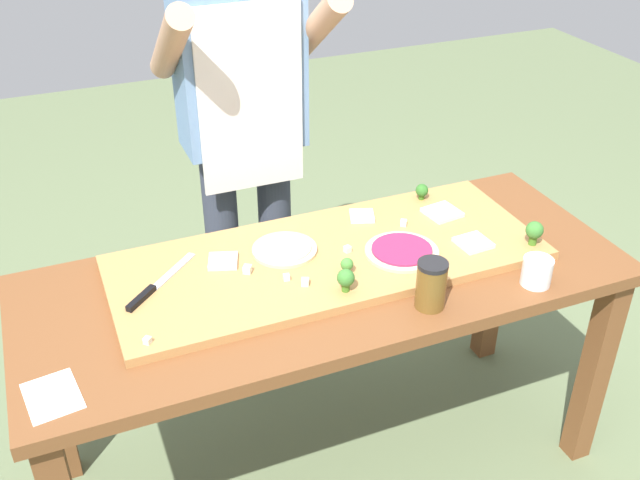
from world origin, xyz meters
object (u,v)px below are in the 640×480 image
object	(u,v)px
broccoli_floret_back_left	(347,265)
pizza_slice_near_left	(223,261)
prep_table	(327,305)
cheese_crumble_f	(286,277)
cheese_crumble_a	(347,249)
cook_center	(243,117)
pizza_whole_beet_magenta	(402,251)
broccoli_floret_back_mid	(347,278)
pizza_slice_center	(473,243)
sauce_jar	(431,285)
cheese_crumble_b	(305,282)
recipe_note	(52,396)
pizza_slice_far_left	(442,212)
broccoli_floret_back_right	(422,191)
flour_cup	(537,273)
chefs_knife	(153,288)
pizza_whole_cheese_artichoke	(285,249)
cheese_crumble_c	(247,269)
cheese_crumble_d	(147,341)
broccoli_floret_front_mid	(534,231)
cheese_crumble_e	(404,223)
pizza_slice_far_right	(362,216)

from	to	relation	value
broccoli_floret_back_left	pizza_slice_near_left	bearing A→B (deg)	149.44
prep_table	cheese_crumble_f	distance (m)	0.19
cheese_crumble_a	cook_center	distance (m)	0.63
pizza_whole_beet_magenta	broccoli_floret_back_mid	world-z (taller)	broccoli_floret_back_mid
pizza_slice_center	sauce_jar	distance (m)	0.31
pizza_whole_beet_magenta	cheese_crumble_b	distance (m)	0.32
broccoli_floret_back_mid	recipe_note	xyz separation A→B (m)	(-0.77, -0.09, -0.06)
pizza_slice_far_left	cheese_crumble_a	size ratio (longest dim) A/B	5.64
prep_table	pizza_slice_far_left	xyz separation A→B (m)	(0.45, 0.14, 0.14)
pizza_slice_center	broccoli_floret_back_right	size ratio (longest dim) A/B	1.73
recipe_note	pizza_whole_beet_magenta	bearing A→B (deg)	11.16
cook_center	pizza_whole_beet_magenta	bearing A→B (deg)	-68.06
pizza_whole_beet_magenta	cook_center	bearing A→B (deg)	111.94
flour_cup	broccoli_floret_back_left	bearing A→B (deg)	156.02
chefs_knife	pizza_whole_beet_magenta	world-z (taller)	same
pizza_whole_beet_magenta	broccoli_floret_back_left	world-z (taller)	broccoli_floret_back_left
pizza_whole_cheese_artichoke	sauce_jar	distance (m)	0.45
pizza_slice_center	cheese_crumble_c	world-z (taller)	cheese_crumble_c
chefs_knife	cheese_crumble_d	xyz separation A→B (m)	(-0.06, -0.21, 0.00)
cheese_crumble_b	cheese_crumble_d	size ratio (longest dim) A/B	1.17
prep_table	pizza_slice_center	size ratio (longest dim) A/B	18.87
pizza_slice_far_left	cook_center	size ratio (longest dim) A/B	0.06
pizza_slice_center	cheese_crumble_f	size ratio (longest dim) A/B	5.43
recipe_note	cook_center	world-z (taller)	cook_center
cook_center	broccoli_floret_front_mid	bearing A→B (deg)	-49.67
pizza_slice_far_left	cheese_crumble_c	size ratio (longest dim) A/B	4.59
prep_table	pizza_slice_center	world-z (taller)	pizza_slice_center
cheese_crumble_a	cheese_crumble_b	size ratio (longest dim) A/B	0.92
chefs_knife	pizza_slice_center	bearing A→B (deg)	-8.00
pizza_slice_center	cheese_crumble_d	size ratio (longest dim) A/B	5.49
prep_table	cheese_crumble_a	bearing A→B (deg)	30.20
cheese_crumble_f	cook_center	distance (m)	0.69
recipe_note	cheese_crumble_e	bearing A→B (deg)	17.32
prep_table	cheese_crumble_d	world-z (taller)	cheese_crumble_d
chefs_knife	sauce_jar	distance (m)	0.74
cheese_crumble_d	cheese_crumble_f	bearing A→B (deg)	17.06
pizza_whole_cheese_artichoke	recipe_note	distance (m)	0.76
chefs_knife	cook_center	bearing A→B (deg)	52.00
pizza_slice_near_left	pizza_whole_beet_magenta	bearing A→B (deg)	-16.74
broccoli_floret_back_right	cheese_crumble_b	xyz separation A→B (m)	(-0.53, -0.31, -0.02)
pizza_slice_center	broccoli_floret_front_mid	bearing A→B (deg)	-21.91
broccoli_floret_front_mid	cheese_crumble_f	size ratio (longest dim) A/B	4.43
cheese_crumble_f	broccoli_floret_back_mid	bearing A→B (deg)	-38.78
broccoli_floret_front_mid	recipe_note	xyz separation A→B (m)	(-1.37, -0.09, -0.07)
pizza_whole_cheese_artichoke	broccoli_floret_back_mid	distance (m)	0.26
pizza_slice_far_right	broccoli_floret_back_right	size ratio (longest dim) A/B	1.40
prep_table	cheese_crumble_b	size ratio (longest dim) A/B	88.82
broccoli_floret_back_mid	cheese_crumble_d	world-z (taller)	broccoli_floret_back_mid
prep_table	pizza_whole_cheese_artichoke	distance (m)	0.20
pizza_slice_center	broccoli_floret_back_left	world-z (taller)	broccoli_floret_back_left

